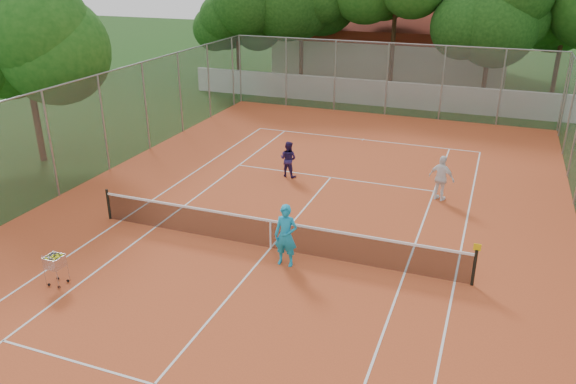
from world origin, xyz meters
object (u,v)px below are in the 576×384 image
(ball_hopper, at_px, (56,269))
(player_far_left, at_px, (288,159))
(clubhouse, at_px, (393,45))
(player_far_right, at_px, (442,178))
(player_near, at_px, (286,236))
(tennis_net, at_px, (271,234))

(ball_hopper, bearing_deg, player_far_left, 82.79)
(clubhouse, bearing_deg, player_far_left, -89.18)
(player_far_right, bearing_deg, player_near, 82.35)
(clubhouse, relative_size, player_near, 8.82)
(player_far_left, height_order, player_far_right, player_far_right)
(player_near, xyz_separation_m, player_far_right, (3.60, 6.40, -0.08))
(tennis_net, distance_m, ball_hopper, 6.10)
(clubhouse, xyz_separation_m, player_near, (2.79, -29.75, -1.25))
(tennis_net, bearing_deg, ball_hopper, -139.37)
(clubhouse, xyz_separation_m, player_far_left, (0.33, -23.06, -1.44))
(ball_hopper, bearing_deg, player_near, 40.20)
(clubhouse, height_order, player_far_right, clubhouse)
(tennis_net, xyz_separation_m, player_far_right, (4.39, 5.65, 0.36))
(tennis_net, height_order, clubhouse, clubhouse)
(player_far_left, bearing_deg, clubhouse, -80.66)
(player_near, height_order, ball_hopper, player_near)
(player_near, relative_size, ball_hopper, 1.95)
(player_near, height_order, player_far_left, player_near)
(player_far_left, bearing_deg, player_far_right, -174.14)
(clubhouse, relative_size, ball_hopper, 17.24)
(tennis_net, bearing_deg, player_near, -43.50)
(player_far_left, xyz_separation_m, player_far_right, (6.06, -0.28, 0.11))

